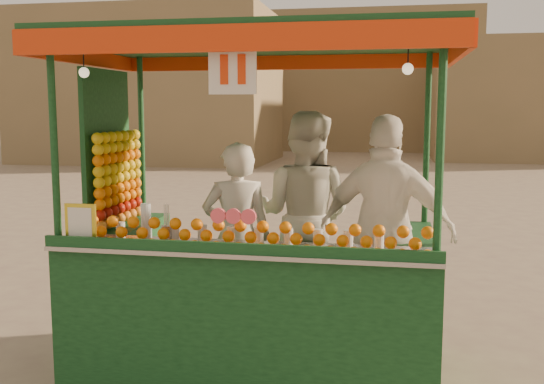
% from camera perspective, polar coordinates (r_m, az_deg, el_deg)
% --- Properties ---
extents(ground, '(90.00, 90.00, 0.00)m').
position_cam_1_polar(ground, '(5.37, 1.10, -16.12)').
color(ground, '#725D51').
rests_on(ground, ground).
extents(building_left, '(10.00, 6.00, 6.00)m').
position_cam_1_polar(building_left, '(26.73, -10.90, 9.26)').
color(building_left, olive).
rests_on(building_left, ground).
extents(building_right, '(9.00, 6.00, 5.00)m').
position_cam_1_polar(building_right, '(29.50, 23.12, 7.65)').
color(building_right, olive).
rests_on(building_right, ground).
extents(building_center, '(14.00, 7.00, 7.00)m').
position_cam_1_polar(building_center, '(34.98, 6.27, 9.74)').
color(building_center, olive).
rests_on(building_center, ground).
extents(juice_cart, '(3.00, 1.94, 2.72)m').
position_cam_1_polar(juice_cart, '(5.01, -2.23, -7.15)').
color(juice_cart, '#0F3717').
rests_on(juice_cart, ground).
extents(vendor_left, '(0.65, 0.51, 1.57)m').
position_cam_1_polar(vendor_left, '(5.24, -3.20, -4.07)').
color(vendor_left, silver).
rests_on(vendor_left, ground).
extents(vendor_middle, '(1.02, 0.88, 1.82)m').
position_cam_1_polar(vendor_middle, '(5.54, 2.99, -2.11)').
color(vendor_middle, silver).
rests_on(vendor_middle, ground).
extents(vendor_right, '(1.12, 0.62, 1.80)m').
position_cam_1_polar(vendor_right, '(4.93, 10.31, -3.55)').
color(vendor_right, white).
rests_on(vendor_right, ground).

